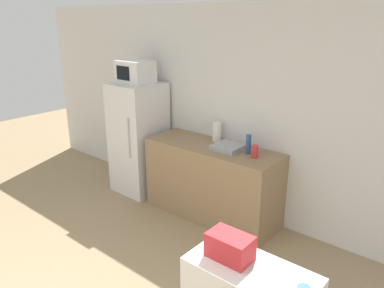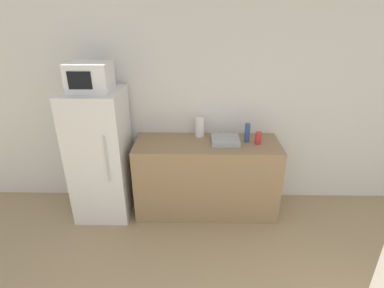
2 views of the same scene
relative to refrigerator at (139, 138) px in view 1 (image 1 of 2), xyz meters
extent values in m
cube|color=silver|center=(1.60, 0.39, 0.51)|extent=(8.00, 0.06, 2.60)
cube|color=silver|center=(0.00, 0.00, 0.00)|extent=(0.64, 0.65, 1.58)
cylinder|color=#B7B7BC|center=(0.18, -0.34, 0.12)|extent=(0.02, 0.02, 0.55)
cube|color=white|center=(0.00, 0.00, 0.94)|extent=(0.44, 0.36, 0.30)
cube|color=black|center=(-0.04, -0.19, 0.94)|extent=(0.24, 0.01, 0.18)
cube|color=#937551|center=(1.27, 0.05, -0.32)|extent=(1.73, 0.62, 0.94)
cube|color=#9EA3A8|center=(1.49, 0.06, 0.18)|extent=(0.33, 0.32, 0.06)
cylinder|color=#2D4C8C|center=(1.75, 0.09, 0.26)|extent=(0.06, 0.06, 0.23)
cylinder|color=red|center=(1.87, 0.03, 0.22)|extent=(0.08, 0.08, 0.14)
cube|color=red|center=(2.73, -1.73, 0.28)|extent=(0.28, 0.18, 0.16)
cylinder|color=white|center=(1.19, 0.25, 0.27)|extent=(0.11, 0.11, 0.23)
camera|label=1|loc=(3.83, -3.42, 1.65)|focal=35.00mm
camera|label=2|loc=(1.15, -3.19, 1.61)|focal=28.00mm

